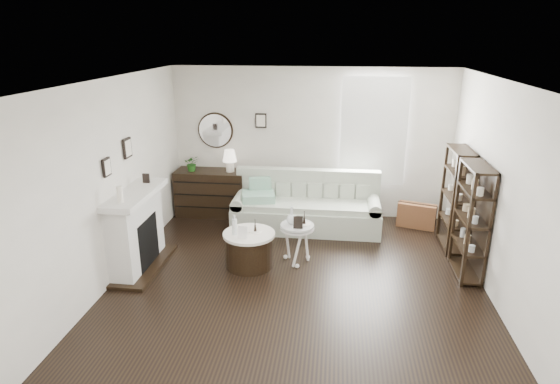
# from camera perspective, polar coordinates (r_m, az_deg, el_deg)

# --- Properties ---
(room) EXTENTS (5.50, 5.50, 5.50)m
(room) POSITION_cam_1_polar(r_m,az_deg,el_deg) (8.40, 8.80, 7.31)
(room) COLOR black
(room) RESTS_ON ground
(fireplace) EXTENTS (0.50, 1.40, 1.84)m
(fireplace) POSITION_cam_1_polar(r_m,az_deg,el_deg) (7.00, -17.03, -4.75)
(fireplace) COLOR silver
(fireplace) RESTS_ON ground
(shelf_unit_far) EXTENTS (0.30, 0.80, 1.60)m
(shelf_unit_far) POSITION_cam_1_polar(r_m,az_deg,el_deg) (7.72, 20.64, -0.84)
(shelf_unit_far) COLOR black
(shelf_unit_far) RESTS_ON ground
(shelf_unit_near) EXTENTS (0.30, 0.80, 1.60)m
(shelf_unit_near) POSITION_cam_1_polar(r_m,az_deg,el_deg) (6.91, 22.27, -3.32)
(shelf_unit_near) COLOR black
(shelf_unit_near) RESTS_ON ground
(sofa) EXTENTS (2.52, 0.87, 0.98)m
(sofa) POSITION_cam_1_polar(r_m,az_deg,el_deg) (8.16, 3.22, -2.15)
(sofa) COLOR #B4BEA9
(sofa) RESTS_ON ground
(quilt) EXTENTS (0.64, 0.56, 0.14)m
(quilt) POSITION_cam_1_polar(r_m,az_deg,el_deg) (8.05, -2.67, -0.55)
(quilt) COLOR #289461
(quilt) RESTS_ON sofa
(suitcase) EXTENTS (0.68, 0.40, 0.43)m
(suitcase) POSITION_cam_1_polar(r_m,az_deg,el_deg) (8.52, 16.30, -2.77)
(suitcase) COLOR brown
(suitcase) RESTS_ON ground
(dresser) EXTENTS (1.28, 0.55, 0.85)m
(dresser) POSITION_cam_1_polar(r_m,az_deg,el_deg) (8.78, -8.37, -0.09)
(dresser) COLOR black
(dresser) RESTS_ON ground
(table_lamp) EXTENTS (0.26, 0.26, 0.40)m
(table_lamp) POSITION_cam_1_polar(r_m,az_deg,el_deg) (8.51, -6.14, 3.81)
(table_lamp) COLOR #F5E7CE
(table_lamp) RESTS_ON dresser
(potted_plant) EXTENTS (0.32, 0.30, 0.29)m
(potted_plant) POSITION_cam_1_polar(r_m,az_deg,el_deg) (8.65, -10.68, 3.46)
(potted_plant) COLOR #205719
(potted_plant) RESTS_ON dresser
(drum_table) EXTENTS (0.75, 0.75, 0.52)m
(drum_table) POSITION_cam_1_polar(r_m,az_deg,el_deg) (6.85, -3.77, -6.96)
(drum_table) COLOR black
(drum_table) RESTS_ON ground
(pedestal_table) EXTENTS (0.50, 0.50, 0.60)m
(pedestal_table) POSITION_cam_1_polar(r_m,az_deg,el_deg) (6.82, 2.11, -4.40)
(pedestal_table) COLOR silver
(pedestal_table) RESTS_ON ground
(eiffel_drum) EXTENTS (0.11, 0.11, 0.17)m
(eiffel_drum) POSITION_cam_1_polar(r_m,az_deg,el_deg) (6.74, -3.05, -4.19)
(eiffel_drum) COLOR black
(eiffel_drum) RESTS_ON drum_table
(bottle_drum) EXTENTS (0.07, 0.07, 0.30)m
(bottle_drum) POSITION_cam_1_polar(r_m,az_deg,el_deg) (6.64, -5.57, -4.02)
(bottle_drum) COLOR silver
(bottle_drum) RESTS_ON drum_table
(card_frame_drum) EXTENTS (0.14, 0.07, 0.18)m
(card_frame_drum) POSITION_cam_1_polar(r_m,az_deg,el_deg) (6.55, -4.58, -4.91)
(card_frame_drum) COLOR white
(card_frame_drum) RESTS_ON drum_table
(eiffel_ped) EXTENTS (0.13, 0.13, 0.18)m
(eiffel_ped) POSITION_cam_1_polar(r_m,az_deg,el_deg) (6.79, 2.97, -3.22)
(eiffel_ped) COLOR black
(eiffel_ped) RESTS_ON pedestal_table
(flask_ped) EXTENTS (0.15, 0.15, 0.27)m
(flask_ped) POSITION_cam_1_polar(r_m,az_deg,el_deg) (6.78, 1.42, -2.85)
(flask_ped) COLOR silver
(flask_ped) RESTS_ON pedestal_table
(card_frame_ped) EXTENTS (0.14, 0.06, 0.18)m
(card_frame_ped) POSITION_cam_1_polar(r_m,az_deg,el_deg) (6.65, 2.22, -3.73)
(card_frame_ped) COLOR black
(card_frame_ped) RESTS_ON pedestal_table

